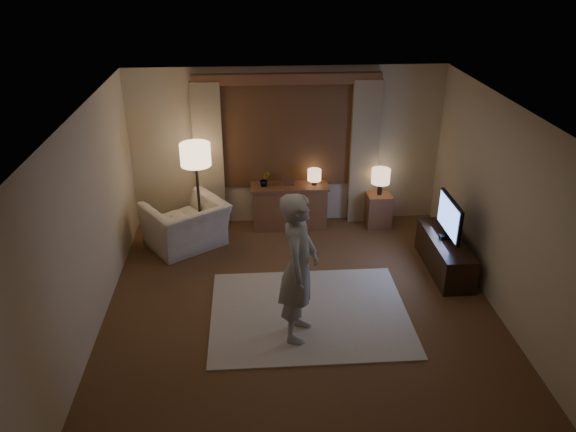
{
  "coord_description": "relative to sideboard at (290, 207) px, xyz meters",
  "views": [
    {
      "loc": [
        -0.58,
        -5.85,
        4.26
      ],
      "look_at": [
        -0.13,
        0.6,
        1.12
      ],
      "focal_mm": 35.0,
      "sensor_mm": 36.0,
      "label": 1
    }
  ],
  "objects": [
    {
      "name": "room",
      "position": [
        -0.03,
        -2.0,
        0.98
      ],
      "size": [
        5.04,
        5.54,
        2.64
      ],
      "color": "brown",
      "rests_on": "ground"
    },
    {
      "name": "rug",
      "position": [
        0.07,
        -2.48,
        -0.34
      ],
      "size": [
        2.5,
        2.0,
        0.02
      ],
      "primitive_type": "cube",
      "color": "beige",
      "rests_on": "floor"
    },
    {
      "name": "sideboard",
      "position": [
        0.0,
        0.0,
        0.0
      ],
      "size": [
        1.2,
        0.4,
        0.7
      ],
      "primitive_type": "cube",
      "color": "brown",
      "rests_on": "floor"
    },
    {
      "name": "picture_frame",
      "position": [
        0.0,
        0.0,
        0.45
      ],
      "size": [
        0.16,
        0.02,
        0.2
      ],
      "primitive_type": "cube",
      "color": "brown",
      "rests_on": "sideboard"
    },
    {
      "name": "plant",
      "position": [
        -0.4,
        0.0,
        0.5
      ],
      "size": [
        0.17,
        0.13,
        0.3
      ],
      "primitive_type": "imported",
      "color": "#999999",
      "rests_on": "sideboard"
    },
    {
      "name": "table_lamp_sideboard",
      "position": [
        0.4,
        0.0,
        0.55
      ],
      "size": [
        0.22,
        0.22,
        0.3
      ],
      "color": "black",
      "rests_on": "sideboard"
    },
    {
      "name": "floor_lamp",
      "position": [
        -1.44,
        -0.32,
        0.98
      ],
      "size": [
        0.46,
        0.46,
        1.58
      ],
      "color": "black",
      "rests_on": "floor"
    },
    {
      "name": "armchair",
      "position": [
        -1.64,
        -0.57,
        0.01
      ],
      "size": [
        1.48,
        1.44,
        0.73
      ],
      "primitive_type": "imported",
      "rotation": [
        0.0,
        0.0,
        -2.54
      ],
      "color": "beige",
      "rests_on": "floor"
    },
    {
      "name": "side_table",
      "position": [
        1.48,
        -0.05,
        -0.07
      ],
      "size": [
        0.4,
        0.4,
        0.56
      ],
      "primitive_type": "cube",
      "color": "brown",
      "rests_on": "floor"
    },
    {
      "name": "table_lamp_side",
      "position": [
        1.48,
        -0.05,
        0.52
      ],
      "size": [
        0.3,
        0.3,
        0.44
      ],
      "color": "black",
      "rests_on": "side_table"
    },
    {
      "name": "tv_stand",
      "position": [
        2.12,
        -1.53,
        -0.1
      ],
      "size": [
        0.45,
        1.4,
        0.5
      ],
      "primitive_type": "cube",
      "color": "black",
      "rests_on": "floor"
    },
    {
      "name": "tv",
      "position": [
        2.12,
        -1.53,
        0.49
      ],
      "size": [
        0.21,
        0.85,
        0.61
      ],
      "color": "black",
      "rests_on": "tv_stand"
    },
    {
      "name": "person",
      "position": [
        -0.11,
        -2.89,
        0.59
      ],
      "size": [
        0.6,
        0.76,
        1.84
      ],
      "primitive_type": "imported",
      "rotation": [
        0.0,
        0.0,
        1.3
      ],
      "color": "#AFA9A1",
      "rests_on": "rug"
    }
  ]
}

